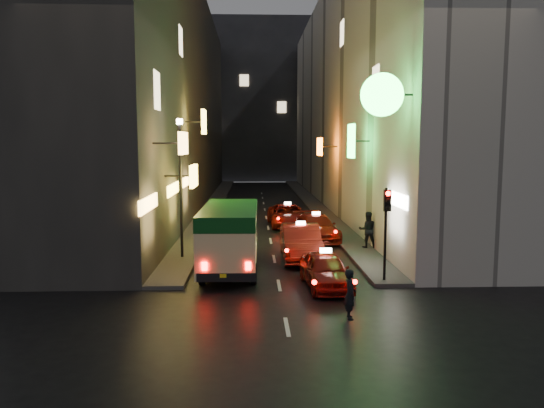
{
  "coord_description": "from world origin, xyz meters",
  "views": [
    {
      "loc": [
        -0.99,
        -10.85,
        5.34
      ],
      "look_at": [
        -0.1,
        13.0,
        2.55
      ],
      "focal_mm": 35.0,
      "sensor_mm": 36.0,
      "label": 1
    }
  ],
  "objects": [
    {
      "name": "traffic_light",
      "position": [
        4.0,
        8.47,
        2.69
      ],
      "size": [
        0.26,
        0.43,
        3.5
      ],
      "color": "black",
      "rests_on": "sidewalk_right"
    },
    {
      "name": "sidewalk_right",
      "position": [
        4.25,
        34.0,
        0.07
      ],
      "size": [
        1.5,
        52.0,
        0.15
      ],
      "primitive_type": "cube",
      "color": "#423F3D",
      "rests_on": "ground"
    },
    {
      "name": "taxi_near",
      "position": [
        1.7,
        8.18,
        0.76
      ],
      "size": [
        2.34,
        4.9,
        1.68
      ],
      "color": "maroon",
      "rests_on": "ground"
    },
    {
      "name": "taxi_second",
      "position": [
        1.22,
        12.98,
        0.92
      ],
      "size": [
        2.38,
        5.8,
        2.01
      ],
      "color": "maroon",
      "rests_on": "ground"
    },
    {
      "name": "building_right",
      "position": [
        8.0,
        33.99,
        9.0
      ],
      "size": [
        7.95,
        52.0,
        18.0
      ],
      "color": "beige",
      "rests_on": "ground"
    },
    {
      "name": "building_left",
      "position": [
        -8.0,
        33.99,
        9.0
      ],
      "size": [
        7.42,
        52.16,
        18.0
      ],
      "color": "#383633",
      "rests_on": "ground"
    },
    {
      "name": "pedestrian_crossing",
      "position": [
        1.96,
        4.67,
        0.87
      ],
      "size": [
        0.37,
        0.57,
        1.73
      ],
      "primitive_type": "imported",
      "rotation": [
        0.0,
        0.0,
        1.58
      ],
      "color": "black",
      "rests_on": "ground"
    },
    {
      "name": "building_far",
      "position": [
        0.0,
        66.0,
        11.0
      ],
      "size": [
        30.0,
        10.0,
        22.0
      ],
      "primitive_type": "cube",
      "color": "#37373D",
      "rests_on": "ground"
    },
    {
      "name": "lamp_post",
      "position": [
        -4.2,
        13.0,
        3.72
      ],
      "size": [
        0.28,
        0.28,
        6.22
      ],
      "color": "black",
      "rests_on": "sidewalk_left"
    },
    {
      "name": "pedestrian_sidewalk",
      "position": [
        4.7,
        14.81,
        1.16
      ],
      "size": [
        0.77,
        0.49,
        2.03
      ],
      "primitive_type": "imported",
      "rotation": [
        0.0,
        0.0,
        3.12
      ],
      "color": "black",
      "rests_on": "sidewalk_right"
    },
    {
      "name": "taxi_third",
      "position": [
        2.51,
        17.78,
        0.81
      ],
      "size": [
        2.66,
        5.28,
        1.78
      ],
      "color": "maroon",
      "rests_on": "ground"
    },
    {
      "name": "minibus",
      "position": [
        -1.92,
        10.75,
        1.7
      ],
      "size": [
        2.31,
        6.31,
        2.7
      ],
      "color": "beige",
      "rests_on": "ground"
    },
    {
      "name": "ground",
      "position": [
        0.0,
        0.0,
        0.0
      ],
      "size": [
        120.0,
        120.0,
        0.0
      ],
      "primitive_type": "plane",
      "color": "black",
      "rests_on": "ground"
    },
    {
      "name": "taxi_far",
      "position": [
        1.26,
        22.58,
        0.81
      ],
      "size": [
        2.34,
        5.19,
        1.79
      ],
      "color": "maroon",
      "rests_on": "ground"
    },
    {
      "name": "sidewalk_left",
      "position": [
        -4.25,
        34.0,
        0.07
      ],
      "size": [
        1.5,
        52.0,
        0.15
      ],
      "primitive_type": "cube",
      "color": "#423F3D",
      "rests_on": "ground"
    }
  ]
}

